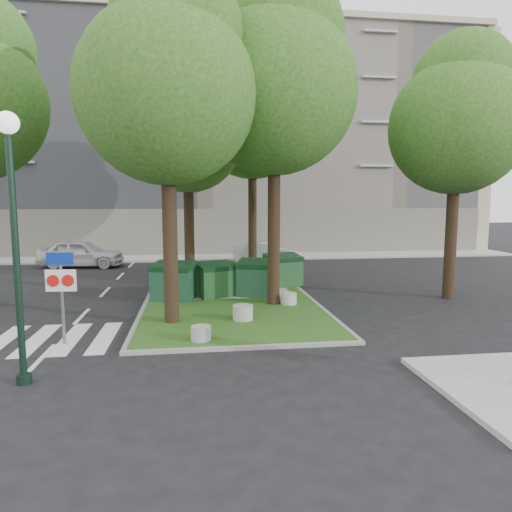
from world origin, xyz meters
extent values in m
plane|color=black|center=(0.00, 0.00, 0.00)|extent=(120.00, 120.00, 0.00)
cube|color=#2B4F16|center=(0.50, 8.00, 0.06)|extent=(6.00, 16.00, 0.12)
cube|color=gray|center=(0.50, 8.00, 0.05)|extent=(6.30, 16.30, 0.10)
cube|color=#999993|center=(0.00, 18.50, 0.06)|extent=(42.00, 3.00, 0.12)
cube|color=silver|center=(-3.75, 1.50, 0.01)|extent=(5.00, 3.00, 0.01)
cube|color=tan|center=(0.00, 26.00, 8.00)|extent=(41.00, 12.00, 16.00)
cylinder|color=black|center=(-1.50, 2.50, 3.08)|extent=(0.44, 0.44, 6.16)
sphere|color=#224B14|center=(-1.50, 2.50, 6.82)|extent=(5.20, 5.20, 5.20)
sphere|color=#224B14|center=(-1.20, 2.70, 8.58)|extent=(3.90, 3.90, 3.90)
cylinder|color=black|center=(2.00, 4.50, 3.36)|extent=(0.44, 0.44, 6.72)
sphere|color=#224B14|center=(2.00, 4.50, 7.44)|extent=(5.60, 5.60, 5.60)
sphere|color=#224B14|center=(2.30, 4.70, 9.36)|extent=(4.20, 4.20, 4.20)
cylinder|color=black|center=(-1.00, 9.00, 2.94)|extent=(0.44, 0.44, 5.88)
sphere|color=#224B14|center=(-1.00, 9.00, 6.51)|extent=(4.80, 4.80, 4.80)
sphere|color=#224B14|center=(-0.70, 9.20, 8.19)|extent=(3.60, 3.60, 3.60)
cylinder|color=black|center=(2.20, 12.00, 3.50)|extent=(0.44, 0.44, 7.00)
sphere|color=#224B14|center=(2.20, 12.00, 7.75)|extent=(5.80, 5.80, 5.80)
sphere|color=#224B14|center=(2.50, 12.20, 9.75)|extent=(4.35, 4.35, 4.35)
cylinder|color=black|center=(9.00, 5.00, 2.94)|extent=(0.44, 0.44, 5.88)
sphere|color=#224B14|center=(9.00, 5.00, 6.51)|extent=(5.00, 5.00, 5.00)
sphere|color=#224B14|center=(9.30, 5.20, 8.19)|extent=(3.75, 3.75, 3.75)
cube|color=#0F3921|center=(-1.58, 5.65, 0.70)|extent=(1.72, 1.43, 1.16)
cube|color=black|center=(-1.58, 5.65, 1.37)|extent=(1.80, 1.51, 0.33)
cube|color=#113B14|center=(0.02, 5.99, 0.67)|extent=(1.64, 1.39, 1.09)
cube|color=black|center=(0.02, 5.99, 1.30)|extent=(1.71, 1.47, 0.32)
cube|color=#10361E|center=(1.62, 5.89, 0.70)|extent=(1.73, 1.44, 1.16)
cube|color=black|center=(1.62, 5.89, 1.38)|extent=(1.80, 1.52, 0.34)
cube|color=#134018|center=(3.00, 7.81, 0.69)|extent=(1.68, 1.38, 1.14)
cube|color=black|center=(3.00, 7.81, 1.35)|extent=(1.75, 1.46, 0.33)
cylinder|color=#989893|center=(-0.65, 0.50, 0.31)|extent=(0.53, 0.53, 0.38)
cylinder|color=#A8A9A4|center=(2.52, 4.32, 0.32)|extent=(0.56, 0.56, 0.40)
cylinder|color=#A0A09B|center=(0.67, 2.43, 0.35)|extent=(0.63, 0.63, 0.45)
cylinder|color=gold|center=(3.20, 9.28, 0.45)|extent=(0.37, 0.37, 0.65)
cylinder|color=black|center=(-4.35, -1.61, 2.50)|extent=(0.14, 0.14, 5.01)
cylinder|color=black|center=(-4.35, -1.61, 0.10)|extent=(0.30, 0.30, 0.20)
sphere|color=white|center=(-4.35, -1.61, 5.31)|extent=(0.44, 0.44, 0.44)
cylinder|color=slate|center=(-4.25, 1.01, 1.31)|extent=(0.09, 0.09, 2.61)
cube|color=navy|center=(-4.25, 1.01, 2.30)|extent=(0.68, 0.08, 0.31)
cube|color=white|center=(-4.25, 1.01, 1.73)|extent=(0.79, 0.09, 0.58)
cylinder|color=red|center=(-4.43, 1.01, 1.73)|extent=(0.32, 0.05, 0.31)
cylinder|color=red|center=(-4.06, 1.01, 1.73)|extent=(0.32, 0.05, 0.31)
imported|color=silver|center=(-7.16, 15.50, 0.79)|extent=(4.81, 2.32, 1.58)
imported|color=#9C9FA4|center=(3.50, 15.50, 0.66)|extent=(4.08, 1.64, 1.32)
camera|label=1|loc=(-0.78, -11.30, 3.82)|focal=32.00mm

